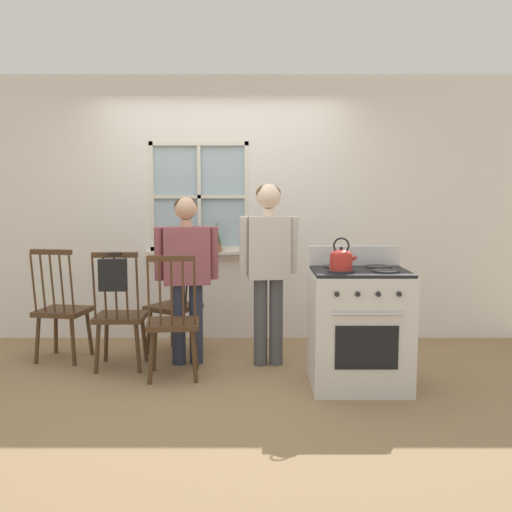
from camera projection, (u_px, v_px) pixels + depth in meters
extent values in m
plane|color=#937551|center=(210.00, 380.00, 4.63)|extent=(16.00, 16.00, 0.00)
cube|color=white|center=(28.00, 209.00, 5.87)|extent=(2.46, 0.06, 2.70)
cube|color=white|center=(387.00, 209.00, 5.88)|extent=(2.92, 0.06, 2.70)
cube|color=white|center=(198.00, 294.00, 5.97)|extent=(1.02, 0.06, 0.92)
cube|color=white|center=(196.00, 108.00, 5.76)|extent=(1.02, 0.06, 0.66)
cube|color=silver|center=(196.00, 253.00, 5.84)|extent=(1.08, 0.10, 0.03)
cube|color=#9EB7C6|center=(197.00, 197.00, 5.87)|extent=(0.96, 0.01, 1.06)
cube|color=silver|center=(196.00, 197.00, 5.84)|extent=(0.04, 0.02, 1.12)
cube|color=silver|center=(196.00, 197.00, 5.84)|extent=(1.02, 0.02, 0.04)
cube|color=silver|center=(149.00, 197.00, 5.84)|extent=(0.04, 0.03, 1.12)
cube|color=silver|center=(244.00, 197.00, 5.84)|extent=(0.04, 0.03, 1.12)
cube|color=silver|center=(196.00, 143.00, 5.78)|extent=(1.02, 0.03, 0.04)
cube|color=silver|center=(197.00, 249.00, 5.90)|extent=(1.02, 0.03, 0.04)
cube|color=#4C331E|center=(118.00, 317.00, 4.93)|extent=(0.43, 0.41, 0.04)
cylinder|color=#4C331E|center=(141.00, 339.00, 5.12)|extent=(0.07, 0.07, 0.43)
cylinder|color=#4C331E|center=(103.00, 339.00, 5.11)|extent=(0.07, 0.07, 0.43)
cylinder|color=#4C331E|center=(135.00, 348.00, 4.81)|extent=(0.07, 0.07, 0.43)
cylinder|color=#4C331E|center=(94.00, 349.00, 4.80)|extent=(0.07, 0.07, 0.43)
cylinder|color=#4C331E|center=(134.00, 289.00, 4.74)|extent=(0.02, 0.08, 0.54)
cylinder|color=#4C331E|center=(124.00, 289.00, 4.74)|extent=(0.02, 0.08, 0.54)
cylinder|color=#4C331E|center=(113.00, 289.00, 4.74)|extent=(0.02, 0.08, 0.54)
cylinder|color=#4C331E|center=(102.00, 289.00, 4.73)|extent=(0.02, 0.08, 0.54)
cylinder|color=#4C331E|center=(91.00, 289.00, 4.73)|extent=(0.02, 0.08, 0.54)
cube|color=#4C331E|center=(112.00, 255.00, 4.70)|extent=(0.38, 0.05, 0.04)
cube|color=#4C331E|center=(60.00, 312.00, 5.17)|extent=(0.48, 0.47, 0.04)
cylinder|color=#4C331E|center=(87.00, 333.00, 5.32)|extent=(0.08, 0.07, 0.43)
cylinder|color=#4C331E|center=(53.00, 332.00, 5.38)|extent=(0.07, 0.08, 0.43)
cylinder|color=#4C331E|center=(70.00, 342.00, 5.01)|extent=(0.07, 0.08, 0.43)
cylinder|color=#4C331E|center=(34.00, 340.00, 5.06)|extent=(0.08, 0.07, 0.43)
cylinder|color=#4C331E|center=(68.00, 285.00, 4.94)|extent=(0.03, 0.08, 0.54)
cylinder|color=#4C331E|center=(59.00, 285.00, 4.95)|extent=(0.03, 0.08, 0.54)
cylinder|color=#4C331E|center=(49.00, 285.00, 4.97)|extent=(0.03, 0.08, 0.54)
cylinder|color=#4C331E|center=(40.00, 285.00, 4.98)|extent=(0.03, 0.08, 0.54)
cylinder|color=#4C331E|center=(30.00, 284.00, 5.00)|extent=(0.03, 0.08, 0.54)
cube|color=#4C331E|center=(48.00, 252.00, 4.94)|extent=(0.38, 0.10, 0.04)
cube|color=#4C331E|center=(171.00, 307.00, 5.36)|extent=(0.56, 0.57, 0.04)
cylinder|color=#4C331E|center=(170.00, 326.00, 5.62)|extent=(0.06, 0.09, 0.43)
cylinder|color=#4C331E|center=(146.00, 333.00, 5.33)|extent=(0.09, 0.06, 0.43)
cylinder|color=#4C331E|center=(195.00, 330.00, 5.45)|extent=(0.09, 0.06, 0.43)
cylinder|color=#4C331E|center=(172.00, 338.00, 5.16)|extent=(0.06, 0.09, 0.43)
cylinder|color=#4C331E|center=(196.00, 278.00, 5.40)|extent=(0.07, 0.05, 0.54)
cylinder|color=#4C331E|center=(190.00, 279.00, 5.32)|extent=(0.07, 0.05, 0.54)
cylinder|color=#4C331E|center=(184.00, 280.00, 5.25)|extent=(0.07, 0.05, 0.54)
cylinder|color=#4C331E|center=(178.00, 281.00, 5.17)|extent=(0.07, 0.05, 0.54)
cylinder|color=#4C331E|center=(172.00, 283.00, 5.09)|extent=(0.07, 0.05, 0.54)
cube|color=#4C331E|center=(184.00, 249.00, 5.22)|extent=(0.24, 0.34, 0.04)
cube|color=#4C331E|center=(170.00, 324.00, 4.68)|extent=(0.45, 0.44, 0.04)
cylinder|color=#4C331E|center=(192.00, 346.00, 4.88)|extent=(0.07, 0.07, 0.43)
cylinder|color=#4C331E|center=(152.00, 347.00, 4.84)|extent=(0.07, 0.07, 0.43)
cylinder|color=#4C331E|center=(191.00, 357.00, 4.56)|extent=(0.07, 0.07, 0.43)
cylinder|color=#4C331E|center=(148.00, 358.00, 4.53)|extent=(0.07, 0.07, 0.43)
cylinder|color=#4C331E|center=(192.00, 294.00, 4.50)|extent=(0.02, 0.08, 0.54)
cylinder|color=#4C331E|center=(180.00, 295.00, 4.49)|extent=(0.02, 0.08, 0.54)
cylinder|color=#4C331E|center=(169.00, 295.00, 4.48)|extent=(0.02, 0.08, 0.54)
cylinder|color=#4C331E|center=(157.00, 295.00, 4.47)|extent=(0.02, 0.08, 0.54)
cylinder|color=#4C331E|center=(146.00, 295.00, 4.46)|extent=(0.02, 0.08, 0.54)
cube|color=#4C331E|center=(168.00, 259.00, 4.45)|extent=(0.38, 0.07, 0.04)
cylinder|color=#2D3347|center=(176.00, 324.00, 5.04)|extent=(0.12, 0.12, 0.72)
cylinder|color=#2D3347|center=(193.00, 324.00, 5.07)|extent=(0.12, 0.12, 0.72)
cube|color=#934C56|center=(184.00, 256.00, 4.99)|extent=(0.43, 0.28, 0.50)
cylinder|color=#934C56|center=(156.00, 254.00, 4.92)|extent=(0.09, 0.12, 0.47)
cylinder|color=#934C56|center=(211.00, 253.00, 5.01)|extent=(0.09, 0.12, 0.47)
cylinder|color=tan|center=(183.00, 223.00, 4.96)|extent=(0.10, 0.10, 0.06)
sphere|color=tan|center=(183.00, 208.00, 4.94)|extent=(0.20, 0.20, 0.20)
ellipsoid|color=#332319|center=(183.00, 206.00, 4.96)|extent=(0.20, 0.20, 0.16)
cylinder|color=#4C4C51|center=(258.00, 322.00, 5.01)|extent=(0.12, 0.12, 0.77)
cylinder|color=#4C4C51|center=(273.00, 321.00, 5.03)|extent=(0.12, 0.12, 0.77)
cube|color=beige|center=(266.00, 247.00, 4.95)|extent=(0.38, 0.25, 0.54)
cylinder|color=beige|center=(241.00, 245.00, 4.90)|extent=(0.09, 0.12, 0.50)
cylinder|color=beige|center=(291.00, 245.00, 4.95)|extent=(0.09, 0.12, 0.50)
cylinder|color=beige|center=(266.00, 212.00, 4.92)|extent=(0.10, 0.10, 0.07)
sphere|color=beige|center=(266.00, 196.00, 4.90)|extent=(0.21, 0.21, 0.21)
ellipsoid|color=brown|center=(266.00, 194.00, 4.92)|extent=(0.22, 0.22, 0.17)
cube|color=silver|center=(356.00, 330.00, 4.46)|extent=(0.74, 0.64, 0.90)
cube|color=black|center=(357.00, 271.00, 4.41)|extent=(0.73, 0.61, 0.02)
cylinder|color=#2D2D30|center=(338.00, 271.00, 4.28)|extent=(0.20, 0.20, 0.02)
cylinder|color=#2D2D30|center=(383.00, 271.00, 4.28)|extent=(0.20, 0.20, 0.02)
cylinder|color=#2D2D30|center=(333.00, 267.00, 4.53)|extent=(0.20, 0.20, 0.02)
cylinder|color=#2D2D30|center=(375.00, 267.00, 4.53)|extent=(0.20, 0.20, 0.02)
cube|color=silver|center=(351.00, 255.00, 4.69)|extent=(0.74, 0.06, 0.16)
cube|color=black|center=(364.00, 348.00, 4.14)|extent=(0.46, 0.01, 0.32)
cylinder|color=silver|center=(365.00, 314.00, 4.09)|extent=(0.52, 0.02, 0.02)
cylinder|color=#232326|center=(334.00, 294.00, 4.09)|extent=(0.04, 0.02, 0.04)
cylinder|color=#232326|center=(355.00, 294.00, 4.09)|extent=(0.04, 0.02, 0.04)
cylinder|color=#232326|center=(376.00, 294.00, 4.09)|extent=(0.04, 0.02, 0.04)
cylinder|color=#232326|center=(396.00, 294.00, 4.09)|extent=(0.04, 0.02, 0.04)
cylinder|color=red|center=(338.00, 262.00, 4.27)|extent=(0.17, 0.17, 0.12)
ellipsoid|color=red|center=(338.00, 254.00, 4.26)|extent=(0.16, 0.16, 0.07)
sphere|color=black|center=(338.00, 248.00, 4.26)|extent=(0.03, 0.03, 0.03)
cylinder|color=red|center=(349.00, 260.00, 4.27)|extent=(0.08, 0.03, 0.07)
torus|color=black|center=(338.00, 246.00, 4.26)|extent=(0.12, 0.01, 0.12)
cylinder|color=#935B3D|center=(213.00, 247.00, 5.83)|extent=(0.11, 0.11, 0.09)
cylinder|color=#33261C|center=(213.00, 244.00, 5.82)|extent=(0.10, 0.10, 0.01)
cone|color=#286033|center=(215.00, 232.00, 5.82)|extent=(0.06, 0.05, 0.22)
cone|color=#286033|center=(213.00, 238.00, 5.83)|extent=(0.04, 0.06, 0.10)
cone|color=#286033|center=(212.00, 232.00, 5.80)|extent=(0.10, 0.06, 0.23)
cone|color=#286033|center=(214.00, 239.00, 5.80)|extent=(0.04, 0.05, 0.10)
cube|color=black|center=(110.00, 275.00, 4.63)|extent=(0.22, 0.10, 0.26)
torus|color=black|center=(111.00, 253.00, 4.69)|extent=(0.13, 0.13, 0.01)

